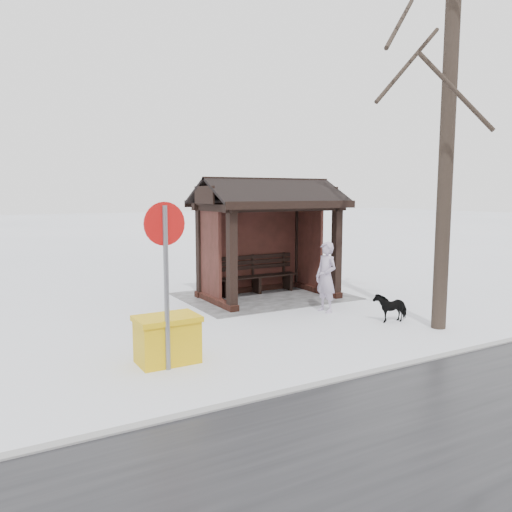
{
  "coord_description": "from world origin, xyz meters",
  "views": [
    {
      "loc": [
        6.51,
        10.94,
        2.7
      ],
      "look_at": [
        0.82,
        0.8,
        1.23
      ],
      "focal_mm": 35.0,
      "sensor_mm": 36.0,
      "label": 1
    }
  ],
  "objects_px": {
    "dog": "(391,307)",
    "grit_bin": "(167,339)",
    "tree_near": "(453,7)",
    "road_sign": "(165,251)",
    "bus_shelter": "(265,214)",
    "pedestrian": "(326,277)"
  },
  "relations": [
    {
      "from": "dog",
      "to": "grit_bin",
      "type": "xyz_separation_m",
      "value": [
        5.02,
        0.19,
        0.08
      ]
    },
    {
      "from": "tree_near",
      "to": "grit_bin",
      "type": "bearing_deg",
      "value": -7.24
    },
    {
      "from": "dog",
      "to": "road_sign",
      "type": "xyz_separation_m",
      "value": [
        5.12,
        0.5,
        1.53
      ]
    },
    {
      "from": "bus_shelter",
      "to": "grit_bin",
      "type": "xyz_separation_m",
      "value": [
        3.96,
        3.66,
        -1.78
      ]
    },
    {
      "from": "bus_shelter",
      "to": "pedestrian",
      "type": "relative_size",
      "value": 2.24
    },
    {
      "from": "pedestrian",
      "to": "road_sign",
      "type": "xyz_separation_m",
      "value": [
        4.43,
        1.85,
        1.03
      ]
    },
    {
      "from": "bus_shelter",
      "to": "pedestrian",
      "type": "height_order",
      "value": "bus_shelter"
    },
    {
      "from": "bus_shelter",
      "to": "dog",
      "type": "xyz_separation_m",
      "value": [
        -1.05,
        3.47,
        -1.86
      ]
    },
    {
      "from": "grit_bin",
      "to": "road_sign",
      "type": "relative_size",
      "value": 0.39
    },
    {
      "from": "pedestrian",
      "to": "road_sign",
      "type": "distance_m",
      "value": 4.91
    },
    {
      "from": "bus_shelter",
      "to": "tree_near",
      "type": "relative_size",
      "value": 0.4
    },
    {
      "from": "bus_shelter",
      "to": "grit_bin",
      "type": "distance_m",
      "value": 5.68
    },
    {
      "from": "tree_near",
      "to": "dog",
      "type": "xyz_separation_m",
      "value": [
        0.45,
        -0.89,
        -5.85
      ]
    },
    {
      "from": "dog",
      "to": "road_sign",
      "type": "bearing_deg",
      "value": -77.34
    },
    {
      "from": "grit_bin",
      "to": "road_sign",
      "type": "bearing_deg",
      "value": 70.49
    },
    {
      "from": "tree_near",
      "to": "dog",
      "type": "bearing_deg",
      "value": -63.19
    },
    {
      "from": "bus_shelter",
      "to": "tree_near",
      "type": "bearing_deg",
      "value": 108.99
    },
    {
      "from": "tree_near",
      "to": "road_sign",
      "type": "distance_m",
      "value": 7.06
    },
    {
      "from": "pedestrian",
      "to": "bus_shelter",
      "type": "bearing_deg",
      "value": -176.07
    },
    {
      "from": "bus_shelter",
      "to": "tree_near",
      "type": "distance_m",
      "value": 6.1
    },
    {
      "from": "tree_near",
      "to": "road_sign",
      "type": "bearing_deg",
      "value": -4.01
    },
    {
      "from": "grit_bin",
      "to": "road_sign",
      "type": "xyz_separation_m",
      "value": [
        0.1,
        0.3,
        1.45
      ]
    }
  ]
}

